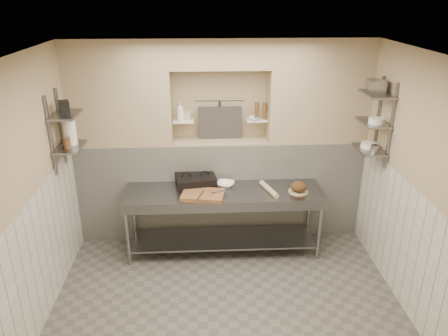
{
  "coord_description": "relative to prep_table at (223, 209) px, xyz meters",
  "views": [
    {
      "loc": [
        -0.25,
        -3.98,
        3.35
      ],
      "look_at": [
        0.01,
        0.9,
        1.35
      ],
      "focal_mm": 35.0,
      "sensor_mm": 36.0,
      "label": 1
    }
  ],
  "objects": [
    {
      "name": "bowl_right_mid",
      "position": [
        1.83,
        -0.21,
        1.25
      ],
      "size": [
        0.18,
        0.18,
        0.07
      ],
      "primitive_type": "cylinder",
      "color": "white",
      "rests_on": "wall_shelf_right_mid"
    },
    {
      "name": "jar_left",
      "position": [
        -1.85,
        -0.22,
        1.04
      ],
      "size": [
        0.09,
        0.09,
        0.13
      ],
      "primitive_type": "cylinder",
      "color": "brown",
      "rests_on": "wall_shelf_left_lower"
    },
    {
      "name": "alcove_shelf_right",
      "position": [
        0.49,
        0.57,
        1.06
      ],
      "size": [
        0.28,
        0.16,
        0.02
      ],
      "primitive_type": "cube",
      "color": "white",
      "rests_on": "backwall_lower"
    },
    {
      "name": "tongs",
      "position": [
        -0.3,
        -0.21,
        0.31
      ],
      "size": [
        0.09,
        0.23,
        0.02
      ],
      "primitive_type": "cylinder",
      "rotation": [
        1.57,
        0.0,
        -0.31
      ],
      "color": "gray",
      "rests_on": "cutting_board"
    },
    {
      "name": "wall_shelf_left_upper",
      "position": [
        -1.85,
        -0.13,
        1.36
      ],
      "size": [
        0.3,
        0.5,
        0.03
      ],
      "primitive_type": "cube",
      "color": "slate",
      "rests_on": "wall_left"
    },
    {
      "name": "shelf_rail_right_a",
      "position": [
        1.96,
        0.07,
        1.21
      ],
      "size": [
        0.03,
        0.03,
        1.05
      ],
      "primitive_type": "cube",
      "color": "slate",
      "rests_on": "wall_right"
    },
    {
      "name": "wall_right",
      "position": [
        2.04,
        -1.18,
        0.76
      ],
      "size": [
        0.1,
        3.9,
        2.8
      ],
      "primitive_type": "cube",
      "color": "tan",
      "rests_on": "ground"
    },
    {
      "name": "wall_back",
      "position": [
        -0.01,
        0.82,
        0.76
      ],
      "size": [
        4.0,
        0.1,
        2.8
      ],
      "primitive_type": "cube",
      "color": "tan",
      "rests_on": "ground"
    },
    {
      "name": "bread_loaf",
      "position": [
        0.98,
        -0.06,
        0.34
      ],
      "size": [
        0.22,
        0.22,
        0.13
      ],
      "primitive_type": "ellipsoid",
      "color": "#4C2D19",
      "rests_on": "bread_board"
    },
    {
      "name": "condiment_b",
      "position": [
        0.48,
        0.56,
        1.19
      ],
      "size": [
        0.06,
        0.06,
        0.24
      ],
      "primitive_type": "cylinder",
      "color": "brown",
      "rests_on": "alcove_shelf_right"
    },
    {
      "name": "splash_panel",
      "position": [
        -0.01,
        0.67,
        1.0
      ],
      "size": [
        0.6,
        0.08,
        0.45
      ],
      "primitive_type": "cube",
      "rotation": [
        -0.14,
        0.0,
        0.0
      ],
      "color": "#383330",
      "rests_on": "alcove_sill"
    },
    {
      "name": "backwall_header",
      "position": [
        -0.01,
        0.57,
        1.96
      ],
      "size": [
        1.3,
        0.4,
        0.4
      ],
      "primitive_type": "cube",
      "color": "tan",
      "rests_on": "backwall_lower"
    },
    {
      "name": "utensil_rail",
      "position": [
        -0.01,
        0.74,
        1.31
      ],
      "size": [
        0.7,
        0.02,
        0.02
      ],
      "primitive_type": "cylinder",
      "rotation": [
        0.0,
        1.57,
        0.0
      ],
      "color": "gray",
      "rests_on": "wall_back"
    },
    {
      "name": "alcove_sill",
      "position": [
        -0.01,
        0.57,
        0.77
      ],
      "size": [
        1.3,
        0.4,
        0.02
      ],
      "primitive_type": "cube",
      "color": "tan",
      "rests_on": "backwall_lower"
    },
    {
      "name": "floor",
      "position": [
        -0.01,
        -1.18,
        -0.69
      ],
      "size": [
        4.0,
        3.9,
        0.1
      ],
      "primitive_type": "cube",
      "color": "#5E5953",
      "rests_on": "ground"
    },
    {
      "name": "wall_shelf_right_mid",
      "position": [
        1.83,
        -0.13,
        1.21
      ],
      "size": [
        0.3,
        0.5,
        0.02
      ],
      "primitive_type": "cube",
      "color": "slate",
      "rests_on": "wall_right"
    },
    {
      "name": "shelf_rail_left_a",
      "position": [
        -1.99,
        0.07,
        1.16
      ],
      "size": [
        0.03,
        0.03,
        0.95
      ],
      "primitive_type": "cube",
      "color": "slate",
      "rests_on": "wall_left"
    },
    {
      "name": "backwall_pillar_right",
      "position": [
        1.31,
        0.57,
        1.46
      ],
      "size": [
        1.35,
        0.4,
        1.4
      ],
      "primitive_type": "cube",
      "color": "tan",
      "rests_on": "backwall_lower"
    },
    {
      "name": "wall_shelf_right_upper",
      "position": [
        1.83,
        -0.13,
        1.56
      ],
      "size": [
        0.3,
        0.5,
        0.03
      ],
      "primitive_type": "cube",
      "color": "slate",
      "rests_on": "wall_right"
    },
    {
      "name": "panini_press",
      "position": [
        -0.36,
        0.21,
        0.33
      ],
      "size": [
        0.57,
        0.46,
        0.14
      ],
      "rotation": [
        0.0,
        0.0,
        0.16
      ],
      "color": "black",
      "rests_on": "prep_table"
    },
    {
      "name": "jar_alcove",
      "position": [
        -0.46,
        0.6,
        1.13
      ],
      "size": [
        0.08,
        0.08,
        0.12
      ],
      "primitive_type": "cube",
      "color": "tan",
      "rests_on": "alcove_shelf_left"
    },
    {
      "name": "wainscot_left",
      "position": [
        -2.0,
        -1.18,
        0.06
      ],
      "size": [
        0.02,
        3.9,
        1.4
      ],
      "primitive_type": "cube",
      "color": "silver",
      "rests_on": "floor"
    },
    {
      "name": "alcove_shelf_left",
      "position": [
        -0.51,
        0.57,
        1.06
      ],
      "size": [
        0.28,
        0.16,
        0.02
      ],
      "primitive_type": "cube",
      "color": "white",
      "rests_on": "backwall_lower"
    },
    {
      "name": "knife_blade",
      "position": [
        -0.04,
        -0.1,
        0.31
      ],
      "size": [
        0.25,
        0.13,
        0.01
      ],
      "primitive_type": "cube",
      "rotation": [
        0.0,
        0.0,
        0.42
      ],
      "color": "gray",
      "rests_on": "cutting_board"
    },
    {
      "name": "bowl_alcove",
      "position": [
        0.44,
        0.53,
        1.09
      ],
      "size": [
        0.17,
        0.17,
        0.05
      ],
      "primitive_type": "imported",
      "rotation": [
        0.0,
        0.0,
        0.17
      ],
      "color": "white",
      "rests_on": "alcove_shelf_right"
    },
    {
      "name": "bread_board",
      "position": [
        0.98,
        -0.06,
        0.27
      ],
      "size": [
        0.26,
        0.26,
        0.01
      ],
      "primitive_type": "cylinder",
      "color": "tan",
      "rests_on": "prep_table"
    },
    {
      "name": "cutting_board",
      "position": [
        -0.27,
        -0.13,
        0.28
      ],
      "size": [
        0.59,
        0.46,
        0.05
      ],
      "primitive_type": "cube",
      "rotation": [
        0.0,
        0.0,
        -0.17
      ],
      "color": "brown",
      "rests_on": "prep_table"
    },
    {
      "name": "hanging_steel",
      "position": [
        -0.01,
        0.72,
        1.14
      ],
      "size": [
        0.02,
        0.02,
        0.3
      ],
      "primitive_type": "cylinder",
      "color": "black",
      "rests_on": "utensil_rail"
    },
    {
      "name": "backwall_lower",
      "position": [
        -0.01,
        0.57,
        0.06
      ],
      "size": [
        4.0,
        0.4,
        1.4
      ],
      "primitive_type": "cube",
      "color": "silver",
      "rests_on": "floor"
    },
    {
      "name": "wall_shelf_right_lower",
      "position": [
        1.83,
        -0.13,
        0.86
      ],
      "size": [
        0.3,
        0.5,
        0.02
      ],
      "primitive_type": "cube",
      "color": "slate",
      "rests_on": "wall_right"
    },
    {
      "name": "jug_left",
      "position": [
        -1.85,
        -0.06,
        1.13
      ],
      "size": [
        0.16,
        0.16,
        0.31
      ],
      "primitive_type": "cylinder",
      "color": "white",
      "rests_on": "wall_shelf_left_lower"
    },
    {
      "name": "shelf_rail_right_b",
      "position": [
        1.96,
        -0.33,
        1.21
      ],
      "size": [
        0.03,
        0.03,
        1.05
      ],
      "primitive_type": "cube",
      "color": "slate",
      "rests_on": "wall_right"
    },
    {
      "name": "canister_right",
      "position": [
        1.83,
        -0.28,
        0.92
      ],
      "size": [
        0.1,
        0.1,
        0.1
      ],
      "primitive_type": "cylinder",
      "color": "gray",
      "rests_on": "wall_shelf_right_lower"
    },
    {
      "name": "condiment_a",
      "position": [
        0.59,
        0.56,
        1.18
      ],
      "size": [
        0.06,
        0.06,
        0.23
      ],
      "primitive_type": "cylinder",
      "color": "brown",
      "rests_on": "alcove_shelf_right"
    },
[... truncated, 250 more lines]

